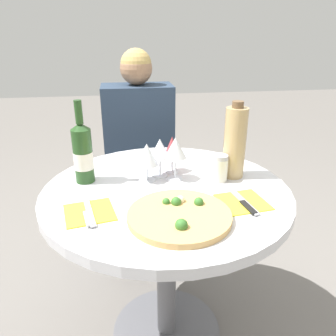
{
  "coord_description": "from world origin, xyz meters",
  "views": [
    {
      "loc": [
        -0.15,
        -1.06,
        1.25
      ],
      "look_at": [
        -0.0,
        -0.05,
        0.82
      ],
      "focal_mm": 35.0,
      "sensor_mm": 36.0,
      "label": 1
    }
  ],
  "objects_px": {
    "seated_diner": "(141,168)",
    "pizza_large": "(179,215)",
    "wine_bottle": "(83,153)",
    "chair_behind_diner": "(139,172)",
    "dining_table": "(166,223)",
    "tall_carafe": "(235,142)"
  },
  "relations": [
    {
      "from": "wine_bottle",
      "to": "chair_behind_diner",
      "type": "bearing_deg",
      "value": 71.72
    },
    {
      "from": "tall_carafe",
      "to": "wine_bottle",
      "type": "bearing_deg",
      "value": 176.48
    },
    {
      "from": "tall_carafe",
      "to": "chair_behind_diner",
      "type": "bearing_deg",
      "value": 112.54
    },
    {
      "from": "seated_diner",
      "to": "pizza_large",
      "type": "xyz_separation_m",
      "value": [
        0.06,
        -0.91,
        0.22
      ]
    },
    {
      "from": "tall_carafe",
      "to": "dining_table",
      "type": "bearing_deg",
      "value": -166.14
    },
    {
      "from": "dining_table",
      "to": "chair_behind_diner",
      "type": "xyz_separation_m",
      "value": [
        -0.05,
        0.85,
        -0.14
      ]
    },
    {
      "from": "seated_diner",
      "to": "pizza_large",
      "type": "bearing_deg",
      "value": 93.69
    },
    {
      "from": "chair_behind_diner",
      "to": "wine_bottle",
      "type": "relative_size",
      "value": 2.82
    },
    {
      "from": "seated_diner",
      "to": "pizza_large",
      "type": "height_order",
      "value": "seated_diner"
    },
    {
      "from": "dining_table",
      "to": "chair_behind_diner",
      "type": "relative_size",
      "value": 1.03
    },
    {
      "from": "dining_table",
      "to": "tall_carafe",
      "type": "distance_m",
      "value": 0.4
    },
    {
      "from": "chair_behind_diner",
      "to": "pizza_large",
      "type": "distance_m",
      "value": 1.11
    },
    {
      "from": "chair_behind_diner",
      "to": "seated_diner",
      "type": "xyz_separation_m",
      "value": [
        -0.0,
        -0.15,
        0.09
      ]
    },
    {
      "from": "seated_diner",
      "to": "wine_bottle",
      "type": "height_order",
      "value": "seated_diner"
    },
    {
      "from": "dining_table",
      "to": "seated_diner",
      "type": "distance_m",
      "value": 0.7
    },
    {
      "from": "chair_behind_diner",
      "to": "tall_carafe",
      "type": "height_order",
      "value": "tall_carafe"
    },
    {
      "from": "wine_bottle",
      "to": "tall_carafe",
      "type": "xyz_separation_m",
      "value": [
        0.57,
        -0.03,
        0.02
      ]
    },
    {
      "from": "dining_table",
      "to": "tall_carafe",
      "type": "bearing_deg",
      "value": 13.86
    },
    {
      "from": "chair_behind_diner",
      "to": "pizza_large",
      "type": "height_order",
      "value": "chair_behind_diner"
    },
    {
      "from": "seated_diner",
      "to": "tall_carafe",
      "type": "bearing_deg",
      "value": 117.19
    },
    {
      "from": "pizza_large",
      "to": "tall_carafe",
      "type": "xyz_separation_m",
      "value": [
        0.26,
        0.28,
        0.13
      ]
    },
    {
      "from": "chair_behind_diner",
      "to": "pizza_large",
      "type": "bearing_deg",
      "value": 93.17
    }
  ]
}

